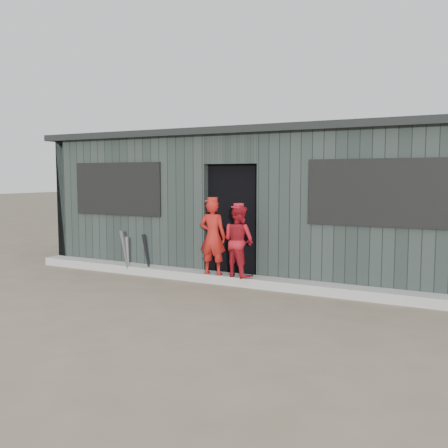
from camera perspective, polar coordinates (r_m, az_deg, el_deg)
The scene contains 9 objects.
ground at distance 6.94m, azimuth -7.02°, elevation -9.52°, with size 80.00×80.00×0.00m, color brown.
curb at distance 8.44m, azimuth 0.06°, elevation -6.25°, with size 8.00×0.36×0.15m, color #9A9995.
bat_left at distance 9.27m, azimuth -10.96°, elevation -3.55°, with size 0.07×0.07×0.70m, color #92929A.
bat_mid at distance 9.24m, azimuth -11.25°, elevation -3.19°, with size 0.07×0.07×0.84m, color slate.
bat_right at distance 9.14m, azimuth -8.82°, elevation -3.48°, with size 0.07×0.07×0.76m, color black.
player_red_left at distance 8.32m, azimuth -1.30°, elevation -1.47°, with size 0.46×0.30×1.27m, color #9E1813.
player_red_right at distance 8.15m, azimuth 1.68°, elevation -1.94°, with size 0.57×0.45×1.18m, color maroon.
player_grey_back at distance 8.71m, azimuth 3.64°, elevation -2.74°, with size 0.54×0.35×1.10m, color #B1B1B1.
dugout at distance 9.80m, azimuth 4.64°, elevation 2.52°, with size 8.30×3.30×2.62m.
Camera 1 is at (3.83, -5.50, 1.79)m, focal length 40.00 mm.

